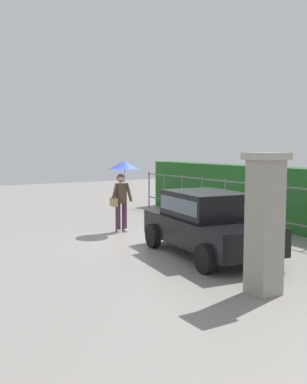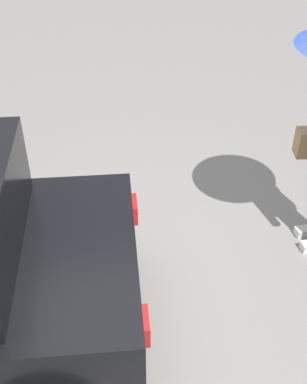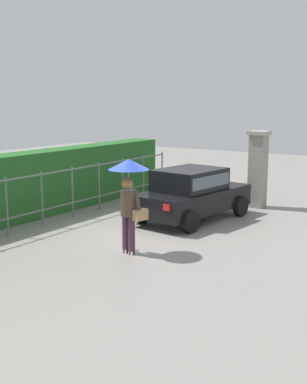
% 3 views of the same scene
% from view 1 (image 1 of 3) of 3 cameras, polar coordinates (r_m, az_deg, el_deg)
% --- Properties ---
extents(ground_plane, '(40.00, 40.00, 0.00)m').
position_cam_1_polar(ground_plane, '(11.86, 1.77, -6.37)').
color(ground_plane, gray).
extents(car, '(3.89, 2.21, 1.48)m').
position_cam_1_polar(car, '(10.30, 6.95, -3.73)').
color(car, black).
rests_on(car, ground).
extents(pedestrian, '(0.91, 0.91, 2.11)m').
position_cam_1_polar(pedestrian, '(12.95, -4.03, 1.56)').
color(pedestrian, '#47283D').
rests_on(pedestrian, ground).
extents(gate_pillar, '(0.60, 0.60, 2.42)m').
position_cam_1_polar(gate_pillar, '(7.67, 14.24, -3.85)').
color(gate_pillar, gray).
rests_on(gate_pillar, ground).
extents(fence_section, '(10.88, 0.05, 1.50)m').
position_cam_1_polar(fence_section, '(13.93, 10.86, -1.21)').
color(fence_section, '#59605B').
rests_on(fence_section, ground).
extents(hedge_row, '(11.83, 0.90, 1.90)m').
position_cam_1_polar(hedge_row, '(14.66, 13.99, -0.44)').
color(hedge_row, '#235B23').
rests_on(hedge_row, ground).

